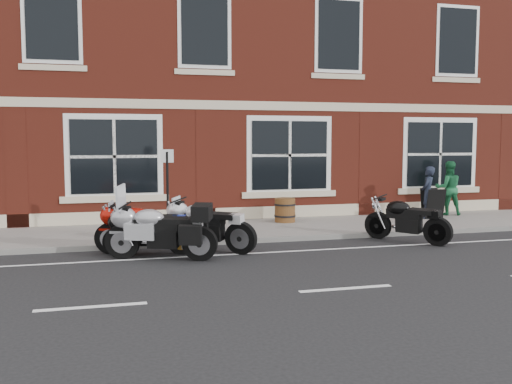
{
  "coord_description": "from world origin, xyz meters",
  "views": [
    {
      "loc": [
        -3.76,
        -11.44,
        2.43
      ],
      "look_at": [
        -0.3,
        1.6,
        1.19
      ],
      "focal_mm": 40.0,
      "sensor_mm": 36.0,
      "label": 1
    }
  ],
  "objects_px": {
    "pedestrian_right": "(448,188)",
    "a_board_sign": "(433,204)",
    "moto_touring_silver": "(158,229)",
    "moto_naked_black": "(406,218)",
    "barrel_planter": "(285,210)",
    "parking_sign": "(168,188)",
    "moto_sport_red": "(145,227)",
    "moto_sport_black": "(148,231)",
    "pedestrian_left": "(428,193)",
    "moto_sport_silver": "(207,224)"
  },
  "relations": [
    {
      "from": "moto_sport_red",
      "to": "pedestrian_left",
      "type": "bearing_deg",
      "value": -55.91
    },
    {
      "from": "moto_touring_silver",
      "to": "moto_sport_red",
      "type": "distance_m",
      "value": 0.69
    },
    {
      "from": "pedestrian_left",
      "to": "parking_sign",
      "type": "distance_m",
      "value": 7.96
    },
    {
      "from": "barrel_planter",
      "to": "moto_touring_silver",
      "type": "bearing_deg",
      "value": -136.89
    },
    {
      "from": "moto_naked_black",
      "to": "pedestrian_right",
      "type": "relative_size",
      "value": 1.13
    },
    {
      "from": "moto_sport_silver",
      "to": "a_board_sign",
      "type": "xyz_separation_m",
      "value": [
        7.11,
        2.48,
        -0.03
      ]
    },
    {
      "from": "moto_sport_silver",
      "to": "pedestrian_left",
      "type": "relative_size",
      "value": 1.22
    },
    {
      "from": "moto_sport_red",
      "to": "moto_naked_black",
      "type": "xyz_separation_m",
      "value": [
        6.1,
        -0.13,
        -0.01
      ]
    },
    {
      "from": "moto_sport_black",
      "to": "moto_sport_silver",
      "type": "relative_size",
      "value": 1.04
    },
    {
      "from": "barrel_planter",
      "to": "moto_naked_black",
      "type": "bearing_deg",
      "value": -56.86
    },
    {
      "from": "moto_sport_black",
      "to": "parking_sign",
      "type": "relative_size",
      "value": 0.93
    },
    {
      "from": "moto_naked_black",
      "to": "moto_sport_red",
      "type": "bearing_deg",
      "value": 143.45
    },
    {
      "from": "moto_touring_silver",
      "to": "moto_sport_black",
      "type": "relative_size",
      "value": 1.14
    },
    {
      "from": "a_board_sign",
      "to": "barrel_planter",
      "type": "height_order",
      "value": "a_board_sign"
    },
    {
      "from": "pedestrian_left",
      "to": "pedestrian_right",
      "type": "height_order",
      "value": "pedestrian_right"
    },
    {
      "from": "pedestrian_left",
      "to": "barrel_planter",
      "type": "bearing_deg",
      "value": -49.25
    },
    {
      "from": "pedestrian_left",
      "to": "a_board_sign",
      "type": "height_order",
      "value": "pedestrian_left"
    },
    {
      "from": "moto_sport_silver",
      "to": "parking_sign",
      "type": "distance_m",
      "value": 1.33
    },
    {
      "from": "moto_sport_red",
      "to": "parking_sign",
      "type": "bearing_deg",
      "value": -18.42
    },
    {
      "from": "moto_sport_black",
      "to": "moto_sport_silver",
      "type": "bearing_deg",
      "value": -75.1
    },
    {
      "from": "pedestrian_right",
      "to": "a_board_sign",
      "type": "bearing_deg",
      "value": 51.02
    },
    {
      "from": "pedestrian_left",
      "to": "parking_sign",
      "type": "xyz_separation_m",
      "value": [
        -7.75,
        -1.74,
        0.44
      ]
    },
    {
      "from": "moto_touring_silver",
      "to": "parking_sign",
      "type": "bearing_deg",
      "value": 7.85
    },
    {
      "from": "a_board_sign",
      "to": "barrel_planter",
      "type": "xyz_separation_m",
      "value": [
        -4.37,
        0.5,
        -0.11
      ]
    },
    {
      "from": "moto_sport_red",
      "to": "a_board_sign",
      "type": "height_order",
      "value": "a_board_sign"
    },
    {
      "from": "moto_sport_red",
      "to": "moto_sport_silver",
      "type": "height_order",
      "value": "moto_sport_silver"
    },
    {
      "from": "moto_sport_silver",
      "to": "moto_naked_black",
      "type": "height_order",
      "value": "moto_sport_silver"
    },
    {
      "from": "pedestrian_right",
      "to": "a_board_sign",
      "type": "relative_size",
      "value": 1.85
    },
    {
      "from": "moto_sport_silver",
      "to": "pedestrian_left",
      "type": "distance_m",
      "value": 7.46
    },
    {
      "from": "a_board_sign",
      "to": "parking_sign",
      "type": "height_order",
      "value": "parking_sign"
    },
    {
      "from": "moto_sport_black",
      "to": "a_board_sign",
      "type": "relative_size",
      "value": 2.16
    },
    {
      "from": "moto_touring_silver",
      "to": "parking_sign",
      "type": "distance_m",
      "value": 1.66
    },
    {
      "from": "moto_touring_silver",
      "to": "a_board_sign",
      "type": "height_order",
      "value": "moto_touring_silver"
    },
    {
      "from": "moto_sport_red",
      "to": "barrel_planter",
      "type": "height_order",
      "value": "moto_sport_red"
    },
    {
      "from": "moto_naked_black",
      "to": "barrel_planter",
      "type": "distance_m",
      "value": 3.7
    },
    {
      "from": "pedestrian_right",
      "to": "moto_naked_black",
      "type": "bearing_deg",
      "value": 61.09
    },
    {
      "from": "moto_naked_black",
      "to": "barrel_planter",
      "type": "bearing_deg",
      "value": 87.85
    },
    {
      "from": "moto_touring_silver",
      "to": "a_board_sign",
      "type": "xyz_separation_m",
      "value": [
        8.23,
        3.12,
        -0.05
      ]
    },
    {
      "from": "barrel_planter",
      "to": "moto_sport_black",
      "type": "bearing_deg",
      "value": -142.66
    },
    {
      "from": "moto_naked_black",
      "to": "pedestrian_right",
      "type": "distance_m",
      "value": 4.63
    },
    {
      "from": "pedestrian_right",
      "to": "parking_sign",
      "type": "distance_m",
      "value": 9.1
    },
    {
      "from": "moto_sport_red",
      "to": "parking_sign",
      "type": "relative_size",
      "value": 1.04
    },
    {
      "from": "moto_touring_silver",
      "to": "barrel_planter",
      "type": "bearing_deg",
      "value": -25.05
    },
    {
      "from": "moto_touring_silver",
      "to": "a_board_sign",
      "type": "bearing_deg",
      "value": -47.41
    },
    {
      "from": "moto_naked_black",
      "to": "parking_sign",
      "type": "relative_size",
      "value": 0.89
    },
    {
      "from": "moto_sport_red",
      "to": "pedestrian_left",
      "type": "height_order",
      "value": "pedestrian_left"
    },
    {
      "from": "moto_sport_silver",
      "to": "a_board_sign",
      "type": "bearing_deg",
      "value": -31.35
    },
    {
      "from": "moto_sport_red",
      "to": "a_board_sign",
      "type": "bearing_deg",
      "value": -56.63
    },
    {
      "from": "moto_sport_silver",
      "to": "pedestrian_right",
      "type": "distance_m",
      "value": 8.64
    },
    {
      "from": "moto_sport_red",
      "to": "moto_sport_black",
      "type": "relative_size",
      "value": 1.12
    }
  ]
}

